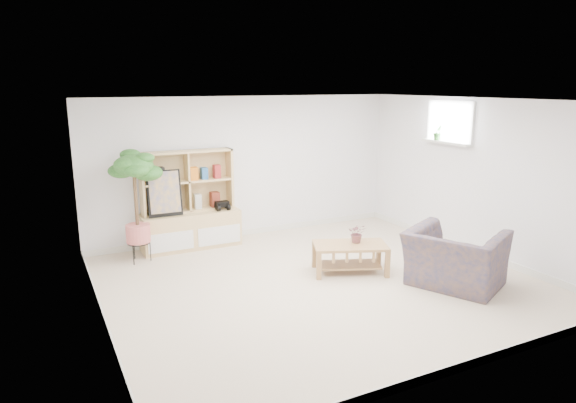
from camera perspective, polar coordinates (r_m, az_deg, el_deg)
name	(u,v)px	position (r m, az deg, el deg)	size (l,w,h in m)	color
floor	(319,282)	(6.98, 3.46, -8.93)	(5.50, 5.00, 0.01)	beige
ceiling	(322,100)	(6.48, 3.75, 11.17)	(5.50, 5.00, 0.01)	silver
walls	(320,195)	(6.63, 3.60, 0.74)	(5.51, 5.01, 2.40)	white
baseboard	(319,279)	(6.96, 3.46, -8.55)	(5.50, 5.00, 0.10)	white
window	(450,122)	(8.64, 17.58, 8.40)	(0.10, 0.98, 0.68)	silver
window_sill	(446,142)	(8.63, 17.14, 6.28)	(0.14, 1.00, 0.04)	white
storage_unit	(190,200)	(8.32, -10.86, 0.14)	(1.57, 0.53, 1.57)	tan
poster	(164,193)	(8.13, -13.57, 0.89)	(0.52, 0.12, 0.72)	yellow
toy_truck	(222,205)	(8.42, -7.34, -0.39)	(0.31, 0.21, 0.16)	black
coffee_table	(350,258)	(7.30, 6.89, -6.27)	(1.01, 0.55, 0.41)	#AA804E
table_plant	(357,233)	(7.28, 7.70, -3.49)	(0.25, 0.21, 0.27)	#184B15
floor_tree	(136,207)	(7.81, -16.50, -0.61)	(0.62, 0.62, 1.68)	#1E5423
armchair	(455,255)	(7.05, 18.10, -5.65)	(1.15, 1.00, 0.86)	navy
sill_plant	(437,132)	(8.77, 16.27, 7.40)	(0.14, 0.11, 0.25)	#1E5423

